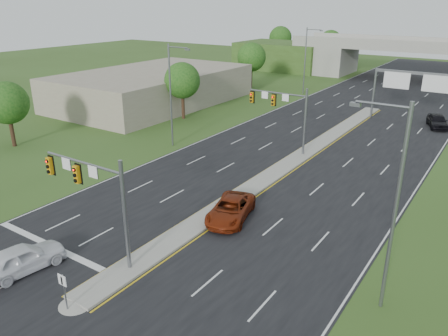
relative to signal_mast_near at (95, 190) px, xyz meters
The scene contains 22 objects.
ground 5.24m from the signal_mast_near, ahead, with size 240.00×240.00×0.00m, color #344F1C.
road 35.46m from the signal_mast_near, 86.31° to the left, with size 24.00×160.00×0.02m, color black.
median 23.64m from the signal_mast_near, 84.40° to the left, with size 2.00×54.00×0.16m, color gray.
median_nose 6.48m from the signal_mast_near, 60.04° to the right, with size 2.00×2.00×0.16m, color gray.
lane_markings 29.41m from the signal_mast_near, 86.72° to the left, with size 23.72×160.00×0.01m.
signal_mast_near is the anchor object (origin of this frame).
signal_mast_far 25.00m from the signal_mast_near, 90.00° to the left, with size 6.62×0.60×7.00m.
keep_right_sign 5.94m from the signal_mast_near, 63.06° to the right, with size 0.60×0.13×2.20m.
sign_gantry 45.88m from the signal_mast_near, 78.75° to the left, with size 11.58×0.44×6.67m.
overpass 80.11m from the signal_mast_near, 88.38° to the left, with size 80.00×14.00×8.10m.
lightpole_l_mid 22.95m from the signal_mast_near, 118.79° to the left, with size 2.85×0.25×11.00m.
lightpole_l_far 56.19m from the signal_mast_near, 101.33° to the left, with size 2.85×0.25×11.00m.
lightpole_r_near 16.42m from the signal_mast_near, 18.06° to the left, with size 2.85×0.25×11.00m.
tree_l_near 34.92m from the signal_mast_near, 120.53° to the left, with size 4.80×4.80×7.60m.
tree_l_mid 59.21m from the signal_mast_near, 111.54° to the left, with size 5.20×5.20×8.12m.
tree_l_close 27.64m from the signal_mast_near, 158.62° to the left, with size 4.60×4.60×7.17m.
tree_back_a 100.64m from the signal_mast_near, 110.80° to the left, with size 6.00×6.00×8.85m.
tree_back_b 96.56m from the signal_mast_near, 103.01° to the left, with size 5.60×5.60×8.32m.
commercial_building 44.77m from the signal_mast_near, 128.34° to the left, with size 18.00×30.00×5.00m, color gray.
car_white 5.99m from the signal_mast_near, 128.75° to the right, with size 2.02×5.03×1.71m, color white.
car_far_a 10.43m from the signal_mast_near, 67.09° to the left, with size 2.58×5.60×1.56m, color maroon.
car_far_c 46.19m from the signal_mast_near, 74.90° to the left, with size 2.03×5.04×1.72m, color black.
Camera 1 is at (17.18, -15.41, 15.15)m, focal length 35.00 mm.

